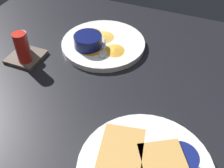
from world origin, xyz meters
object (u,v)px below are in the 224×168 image
(ramekin_light_gravy, at_px, (88,41))
(spoon_by_gravy_ramekin, at_px, (103,51))
(condiment_caddy, at_px, (24,50))
(sandwich_half_near, at_px, (120,163))
(ramekin_dark_sauce, at_px, (179,162))
(plate_chips_companion, at_px, (103,44))

(ramekin_light_gravy, height_order, spoon_by_gravy_ramekin, ramekin_light_gravy)
(ramekin_light_gravy, distance_m, spoon_by_gravy_ramekin, 0.05)
(spoon_by_gravy_ramekin, relative_size, condiment_caddy, 1.02)
(sandwich_half_near, relative_size, condiment_caddy, 1.51)
(spoon_by_gravy_ramekin, distance_m, condiment_caddy, 0.22)
(sandwich_half_near, distance_m, spoon_by_gravy_ramekin, 0.36)
(ramekin_light_gravy, bearing_deg, condiment_caddy, 125.62)
(ramekin_dark_sauce, height_order, ramekin_light_gravy, ramekin_dark_sauce)
(ramekin_dark_sauce, bearing_deg, ramekin_light_gravy, 48.34)
(sandwich_half_near, distance_m, plate_chips_companion, 0.42)
(plate_chips_companion, distance_m, spoon_by_gravy_ramekin, 0.05)
(ramekin_dark_sauce, relative_size, plate_chips_companion, 0.27)
(plate_chips_companion, relative_size, ramekin_light_gravy, 3.08)
(ramekin_light_gravy, height_order, condiment_caddy, condiment_caddy)
(sandwich_half_near, xyz_separation_m, ramekin_dark_sauce, (0.04, -0.10, -0.00))
(sandwich_half_near, height_order, plate_chips_companion, sandwich_half_near)
(ramekin_light_gravy, bearing_deg, ramekin_dark_sauce, -131.66)
(sandwich_half_near, relative_size, plate_chips_companion, 0.59)
(sandwich_half_near, bearing_deg, spoon_by_gravy_ramekin, 28.55)
(ramekin_dark_sauce, distance_m, ramekin_light_gravy, 0.43)
(spoon_by_gravy_ramekin, bearing_deg, ramekin_dark_sauce, -135.43)
(plate_chips_companion, height_order, spoon_by_gravy_ramekin, spoon_by_gravy_ramekin)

